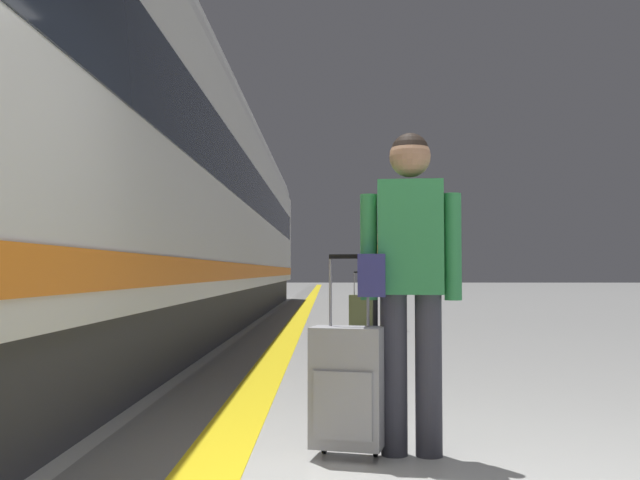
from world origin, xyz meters
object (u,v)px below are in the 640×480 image
object	(u,v)px
traveller_foreground	(408,267)
suitcase_near	(361,311)
passenger_near	(379,271)
high_speed_train	(142,171)
rolling_suitcase_foreground	(347,387)

from	to	relation	value
traveller_foreground	suitcase_near	size ratio (longest dim) A/B	1.77
traveller_foreground	passenger_near	bearing A→B (deg)	86.89
high_speed_train	rolling_suitcase_foreground	bearing A→B (deg)	-66.52
rolling_suitcase_foreground	passenger_near	size ratio (longest dim) A/B	0.63
high_speed_train	rolling_suitcase_foreground	size ratio (longest dim) A/B	29.33
high_speed_train	suitcase_near	world-z (taller)	high_speed_train
rolling_suitcase_foreground	high_speed_train	bearing A→B (deg)	113.48
high_speed_train	rolling_suitcase_foreground	world-z (taller)	high_speed_train
rolling_suitcase_foreground	traveller_foreground	bearing A→B (deg)	10.11
traveller_foreground	suitcase_near	distance (m)	7.94
rolling_suitcase_foreground	passenger_near	xyz separation A→B (m)	(0.78, 8.23, 0.62)
passenger_near	traveller_foreground	bearing A→B (deg)	-93.11
traveller_foreground	rolling_suitcase_foreground	world-z (taller)	traveller_foreground
high_speed_train	suitcase_near	distance (m)	4.20
passenger_near	suitcase_near	world-z (taller)	passenger_near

